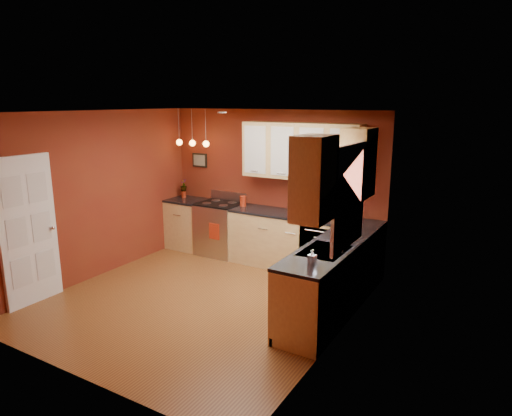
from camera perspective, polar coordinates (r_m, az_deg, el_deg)
The scene contains 27 objects.
floor at distance 6.60m, azimuth -6.85°, elevation -11.37°, with size 4.20×4.20×0.00m, color #905C2A.
ceiling at distance 6.00m, azimuth -7.55°, elevation 11.82°, with size 4.00×4.20×0.02m, color silver.
wall_back at distance 7.90m, azimuth 2.11°, elevation 2.77°, with size 4.00×0.02×2.60m, color maroon.
wall_front at distance 4.75m, azimuth -22.81°, elevation -5.47°, with size 4.00×0.02×2.60m, color maroon.
wall_left at distance 7.53m, azimuth -19.36°, elevation 1.50°, with size 0.02×4.20×2.60m, color maroon.
wall_right at distance 5.23m, azimuth 10.52°, elevation -2.94°, with size 0.02×4.20×2.60m, color maroon.
base_cabinets_back_left at distance 8.74m, azimuth -8.46°, elevation -2.05°, with size 0.70×0.60×0.90m, color #E7C67C.
base_cabinets_back_right at distance 7.53m, azimuth 5.87°, elevation -4.49°, with size 2.54×0.60×0.90m, color #E7C67C.
base_cabinets_right at distance 6.01m, azimuth 8.95°, elevation -9.30°, with size 0.60×2.10×0.90m, color #E7C67C.
counter_back_left at distance 8.63m, azimuth -8.56°, elevation 0.96°, with size 0.70×0.62×0.04m, color black.
counter_back_right at distance 7.40m, azimuth 5.96°, elevation -1.03°, with size 2.54×0.62×0.04m, color black.
counter_right at distance 5.85m, azimuth 9.12°, elevation -5.04°, with size 0.62×2.10×0.04m, color black.
gas_range at distance 8.31m, azimuth -4.52°, elevation -2.54°, with size 0.76×0.64×1.11m.
dishwasher_front at distance 7.14m, azimuth 7.61°, elevation -5.55°, with size 0.60×0.02×0.80m, color #B0B0B5.
sink at distance 5.72m, azimuth 8.58°, elevation -5.51°, with size 0.50×0.70×0.33m.
window at distance 5.43m, azimuth 11.53°, elevation 1.81°, with size 0.06×1.02×1.22m.
door_left_wall at distance 6.88m, azimuth -26.58°, elevation -2.60°, with size 0.12×0.82×2.05m.
upper_cabinets_back at distance 7.39m, azimuth 5.64°, elevation 7.07°, with size 2.00×0.35×0.90m, color #E7C67C.
upper_cabinets_right at distance 5.45m, azimuth 10.26°, elevation 4.72°, with size 0.35×1.95×0.90m, color #E7C67C.
wall_picture at distance 8.66m, azimuth -7.05°, elevation 5.95°, with size 0.32×0.03×0.26m, color black.
pendant_lights at distance 8.30m, azimuth -7.95°, elevation 8.10°, with size 0.71×0.11×0.66m.
red_canister at distance 7.96m, azimuth -1.63°, elevation 0.87°, with size 0.12×0.12×0.18m.
red_vase at distance 8.79m, azimuth -9.01°, elevation 1.77°, with size 0.09×0.09×0.14m, color #A62911.
flowers at distance 8.76m, azimuth -9.05°, elevation 2.82°, with size 0.13×0.13×0.23m, color #A62911.
coffee_maker at distance 7.20m, azimuth 10.27°, elevation -0.35°, with size 0.24×0.24×0.28m.
soap_pump at distance 5.17m, azimuth 7.04°, elevation -6.16°, with size 0.08×0.08×0.18m, color silver.
dish_towel at distance 7.98m, azimuth -5.26°, elevation -2.93°, with size 0.21×0.01×0.29m, color #A62911.
Camera 1 is at (3.67, -4.74, 2.75)m, focal length 32.00 mm.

